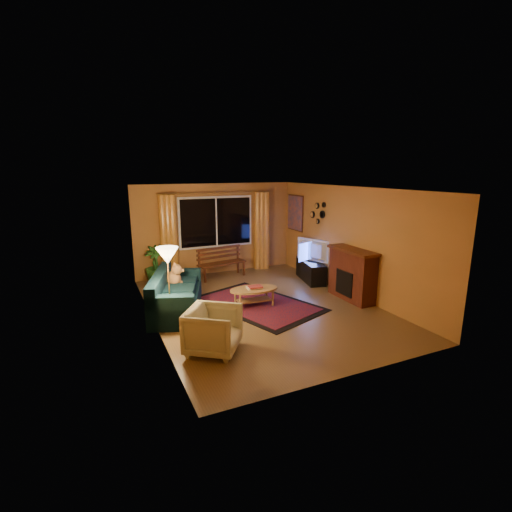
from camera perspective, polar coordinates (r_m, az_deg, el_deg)
name	(u,v)px	position (r m, az deg, el deg)	size (l,w,h in m)	color
floor	(262,307)	(8.03, 0.90, -7.83)	(4.50, 6.00, 0.02)	brown
ceiling	(262,188)	(7.51, 0.97, 10.43)	(4.50, 6.00, 0.02)	white
wall_back	(216,229)	(10.42, -6.20, 4.17)	(4.50, 0.02, 2.50)	#BB7C3C
wall_left	(150,260)	(7.03, -15.96, -0.66)	(0.02, 6.00, 2.50)	#BB7C3C
wall_right	(350,241)	(8.86, 14.26, 2.24)	(0.02, 6.00, 2.50)	#BB7C3C
window	(216,222)	(10.33, -6.12, 5.21)	(2.00, 0.02, 1.30)	black
curtain_rod	(216,193)	(10.21, -6.15, 9.63)	(0.03, 0.03, 3.20)	#BF8C3F
curtain_left	(168,238)	(9.98, -13.32, 2.73)	(0.36, 0.36, 2.24)	orange
curtain_right	(261,231)	(10.82, 0.84, 3.88)	(0.36, 0.36, 2.24)	orange
bench	(222,270)	(10.09, -5.22, -2.21)	(1.33, 0.39, 0.40)	#451E0C
potted_plant	(156,265)	(9.83, -15.17, -1.31)	(0.55, 0.55, 0.98)	#235B1E
sofa	(177,293)	(7.79, -12.11, -5.52)	(0.87, 2.03, 0.82)	black
dog	(174,276)	(8.16, -12.55, -2.95)	(0.32, 0.44, 0.48)	#9D6D44
armchair	(213,328)	(6.05, -6.57, -10.93)	(0.79, 0.74, 0.81)	beige
floor_lamp	(169,288)	(6.93, -13.21, -4.87)	(0.25, 0.25, 1.53)	#BF8C3F
rug	(258,304)	(8.16, 0.26, -7.35)	(1.71, 2.70, 0.02)	maroon
coffee_table	(254,297)	(8.03, -0.33, -6.31)	(1.06, 1.06, 0.38)	#B38447
tv_console	(311,271)	(9.88, 8.42, -2.28)	(0.41, 1.24, 0.52)	black
television	(311,251)	(9.75, 8.52, 0.84)	(1.01, 0.13, 0.58)	black
fireplace	(352,276)	(8.59, 14.56, -2.92)	(0.40, 1.20, 1.10)	maroon
mirror_cluster	(318,212)	(9.79, 9.45, 6.73)	(0.06, 0.60, 0.56)	black
painting	(295,213)	(10.78, 6.05, 6.61)	(0.04, 0.76, 0.96)	#C65824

